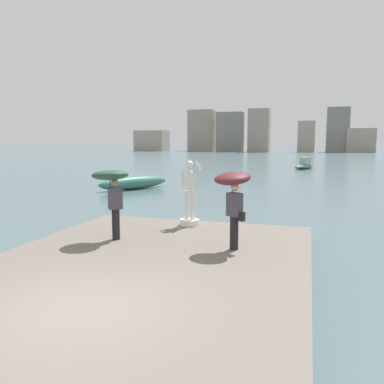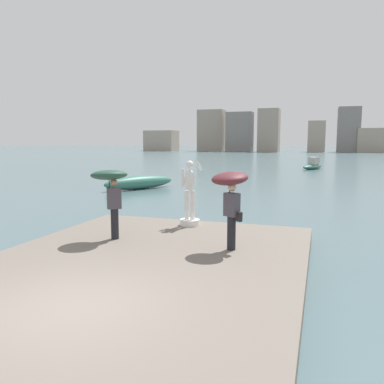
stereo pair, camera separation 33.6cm
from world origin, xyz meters
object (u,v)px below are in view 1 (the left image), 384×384
object	(u,v)px
boat_mid	(134,183)
onlooker_left	(112,184)
onlooker_right	(233,189)
statue_white_figure	(190,200)
boat_far	(304,165)

from	to	relation	value
boat_mid	onlooker_left	bearing A→B (deg)	-67.24
onlooker_right	boat_mid	world-z (taller)	onlooker_right
onlooker_left	onlooker_right	size ratio (longest dim) A/B	0.99
onlooker_right	boat_mid	bearing A→B (deg)	123.75
statue_white_figure	boat_far	bearing A→B (deg)	84.69
statue_white_figure	boat_mid	world-z (taller)	statue_white_figure
onlooker_right	boat_mid	size ratio (longest dim) A/B	0.40
boat_mid	boat_far	world-z (taller)	boat_far
boat_mid	boat_far	xyz separation A→B (m)	(10.63, 23.23, 0.02)
statue_white_figure	boat_mid	bearing A→B (deg)	122.76
statue_white_figure	boat_far	world-z (taller)	statue_white_figure
boat_far	statue_white_figure	bearing A→B (deg)	-95.31
onlooker_left	boat_far	distance (m)	37.52
boat_far	onlooker_right	bearing A→B (deg)	-92.03
boat_mid	statue_white_figure	bearing A→B (deg)	-57.24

